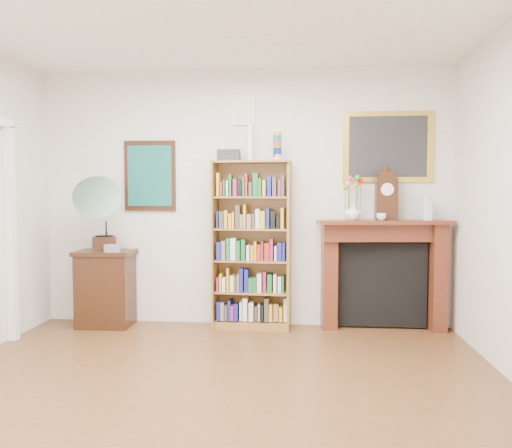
{
  "coord_description": "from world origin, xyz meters",
  "views": [
    {
      "loc": [
        0.63,
        -2.98,
        1.44
      ],
      "look_at": [
        0.22,
        1.6,
        1.17
      ],
      "focal_mm": 35.0,
      "sensor_mm": 36.0,
      "label": 1
    }
  ],
  "objects_px": {
    "fireplace": "(383,265)",
    "teacup": "(381,217)",
    "side_cabinet": "(106,288)",
    "gramophone": "(99,209)",
    "bookshelf": "(252,235)",
    "cd_stack": "(112,248)",
    "bottle_right": "(430,211)",
    "mantel_clock": "(386,197)",
    "flower_vase": "(353,212)",
    "bottle_left": "(427,209)"
  },
  "relations": [
    {
      "from": "fireplace",
      "to": "teacup",
      "type": "distance_m",
      "value": 0.54
    },
    {
      "from": "side_cabinet",
      "to": "gramophone",
      "type": "distance_m",
      "value": 0.87
    },
    {
      "from": "bookshelf",
      "to": "fireplace",
      "type": "xyz_separation_m",
      "value": [
        1.4,
        0.07,
        -0.31
      ]
    },
    {
      "from": "cd_stack",
      "to": "bookshelf",
      "type": "bearing_deg",
      "value": 7.98
    },
    {
      "from": "fireplace",
      "to": "bottle_right",
      "type": "xyz_separation_m",
      "value": [
        0.46,
        -0.06,
        0.58
      ]
    },
    {
      "from": "side_cabinet",
      "to": "mantel_clock",
      "type": "bearing_deg",
      "value": -0.44
    },
    {
      "from": "side_cabinet",
      "to": "cd_stack",
      "type": "distance_m",
      "value": 0.49
    },
    {
      "from": "side_cabinet",
      "to": "bottle_right",
      "type": "xyz_separation_m",
      "value": [
        3.46,
        0.07,
        0.86
      ]
    },
    {
      "from": "bookshelf",
      "to": "bottle_right",
      "type": "bearing_deg",
      "value": 4.19
    },
    {
      "from": "flower_vase",
      "to": "teacup",
      "type": "height_order",
      "value": "flower_vase"
    },
    {
      "from": "teacup",
      "to": "bottle_left",
      "type": "bearing_deg",
      "value": 9.11
    },
    {
      "from": "mantel_clock",
      "to": "teacup",
      "type": "height_order",
      "value": "mantel_clock"
    },
    {
      "from": "mantel_clock",
      "to": "gramophone",
      "type": "bearing_deg",
      "value": -179.01
    },
    {
      "from": "teacup",
      "to": "bottle_left",
      "type": "relative_size",
      "value": 0.41
    },
    {
      "from": "cd_stack",
      "to": "bottle_left",
      "type": "distance_m",
      "value": 3.33
    },
    {
      "from": "teacup",
      "to": "flower_vase",
      "type": "bearing_deg",
      "value": 162.99
    },
    {
      "from": "bookshelf",
      "to": "mantel_clock",
      "type": "relative_size",
      "value": 4.06
    },
    {
      "from": "bookshelf",
      "to": "side_cabinet",
      "type": "height_order",
      "value": "bookshelf"
    },
    {
      "from": "side_cabinet",
      "to": "flower_vase",
      "type": "distance_m",
      "value": 2.8
    },
    {
      "from": "teacup",
      "to": "bookshelf",
      "type": "bearing_deg",
      "value": 176.95
    },
    {
      "from": "gramophone",
      "to": "cd_stack",
      "type": "xyz_separation_m",
      "value": [
        0.16,
        -0.04,
        -0.41
      ]
    },
    {
      "from": "side_cabinet",
      "to": "mantel_clock",
      "type": "distance_m",
      "value": 3.18
    },
    {
      "from": "bookshelf",
      "to": "flower_vase",
      "type": "xyz_separation_m",
      "value": [
        1.07,
        0.01,
        0.25
      ]
    },
    {
      "from": "bookshelf",
      "to": "mantel_clock",
      "type": "distance_m",
      "value": 1.47
    },
    {
      "from": "side_cabinet",
      "to": "bottle_left",
      "type": "distance_m",
      "value": 3.54
    },
    {
      "from": "mantel_clock",
      "to": "flower_vase",
      "type": "bearing_deg",
      "value": 175.47
    },
    {
      "from": "flower_vase",
      "to": "bottle_right",
      "type": "xyz_separation_m",
      "value": [
        0.79,
        -0.01,
        0.01
      ]
    },
    {
      "from": "fireplace",
      "to": "gramophone",
      "type": "height_order",
      "value": "gramophone"
    },
    {
      "from": "gramophone",
      "to": "teacup",
      "type": "relative_size",
      "value": 8.23
    },
    {
      "from": "teacup",
      "to": "bottle_right",
      "type": "distance_m",
      "value": 0.51
    },
    {
      "from": "bookshelf",
      "to": "teacup",
      "type": "relative_size",
      "value": 21.25
    },
    {
      "from": "bottle_left",
      "to": "side_cabinet",
      "type": "bearing_deg",
      "value": -178.71
    },
    {
      "from": "side_cabinet",
      "to": "cd_stack",
      "type": "xyz_separation_m",
      "value": [
        0.13,
        -0.13,
        0.46
      ]
    },
    {
      "from": "gramophone",
      "to": "bottle_right",
      "type": "distance_m",
      "value": 3.49
    },
    {
      "from": "bookshelf",
      "to": "fireplace",
      "type": "relative_size",
      "value": 1.46
    },
    {
      "from": "bookshelf",
      "to": "mantel_clock",
      "type": "xyz_separation_m",
      "value": [
        1.41,
        0.0,
        0.41
      ]
    },
    {
      "from": "bookshelf",
      "to": "fireplace",
      "type": "bearing_deg",
      "value": 6.85
    },
    {
      "from": "fireplace",
      "to": "bottle_right",
      "type": "bearing_deg",
      "value": -13.62
    },
    {
      "from": "bottle_right",
      "to": "side_cabinet",
      "type": "bearing_deg",
      "value": -178.77
    },
    {
      "from": "fireplace",
      "to": "cd_stack",
      "type": "xyz_separation_m",
      "value": [
        -2.87,
        -0.27,
        0.18
      ]
    },
    {
      "from": "fireplace",
      "to": "mantel_clock",
      "type": "height_order",
      "value": "mantel_clock"
    },
    {
      "from": "bookshelf",
      "to": "side_cabinet",
      "type": "distance_m",
      "value": 1.71
    },
    {
      "from": "mantel_clock",
      "to": "bottle_left",
      "type": "height_order",
      "value": "mantel_clock"
    },
    {
      "from": "bookshelf",
      "to": "gramophone",
      "type": "xyz_separation_m",
      "value": [
        -1.63,
        -0.16,
        0.28
      ]
    },
    {
      "from": "side_cabinet",
      "to": "bottle_right",
      "type": "distance_m",
      "value": 3.56
    },
    {
      "from": "fireplace",
      "to": "gramophone",
      "type": "xyz_separation_m",
      "value": [
        -3.03,
        -0.23,
        0.59
      ]
    },
    {
      "from": "side_cabinet",
      "to": "teacup",
      "type": "xyz_separation_m",
      "value": [
        2.95,
        0.0,
        0.8
      ]
    },
    {
      "from": "cd_stack",
      "to": "flower_vase",
      "type": "xyz_separation_m",
      "value": [
        2.54,
        0.22,
        0.39
      ]
    },
    {
      "from": "teacup",
      "to": "bottle_right",
      "type": "relative_size",
      "value": 0.49
    },
    {
      "from": "gramophone",
      "to": "bottle_right",
      "type": "relative_size",
      "value": 4.01
    }
  ]
}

